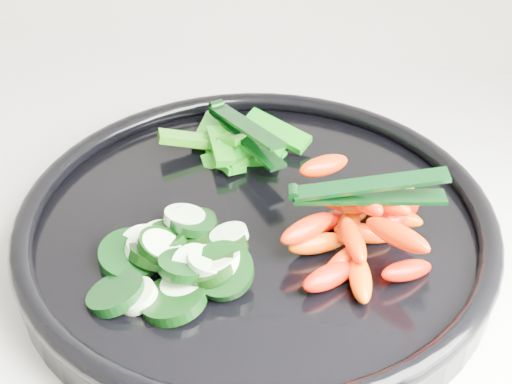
# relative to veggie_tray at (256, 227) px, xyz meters

# --- Properties ---
(veggie_tray) EXTENTS (0.41, 0.41, 0.04)m
(veggie_tray) POSITION_rel_veggie_tray_xyz_m (0.00, 0.00, 0.00)
(veggie_tray) COLOR black
(veggie_tray) RESTS_ON counter
(cucumber_pile) EXTENTS (0.14, 0.14, 0.04)m
(cucumber_pile) POSITION_rel_veggie_tray_xyz_m (-0.05, -0.06, 0.01)
(cucumber_pile) COLOR black
(cucumber_pile) RESTS_ON veggie_tray
(carrot_pile) EXTENTS (0.12, 0.15, 0.05)m
(carrot_pile) POSITION_rel_veggie_tray_xyz_m (0.08, -0.01, 0.02)
(carrot_pile) COLOR #FF4800
(carrot_pile) RESTS_ON veggie_tray
(pepper_pile) EXTENTS (0.13, 0.09, 0.04)m
(pepper_pile) POSITION_rel_veggie_tray_xyz_m (-0.04, 0.09, 0.01)
(pepper_pile) COLOR #156209
(pepper_pile) RESTS_ON veggie_tray
(tong_carrot) EXTENTS (0.11, 0.04, 0.02)m
(tong_carrot) POSITION_rel_veggie_tray_xyz_m (0.08, -0.01, 0.05)
(tong_carrot) COLOR black
(tong_carrot) RESTS_ON carrot_pile
(tong_pepper) EXTENTS (0.09, 0.09, 0.02)m
(tong_pepper) POSITION_rel_veggie_tray_xyz_m (-0.03, 0.09, 0.03)
(tong_pepper) COLOR black
(tong_pepper) RESTS_ON pepper_pile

